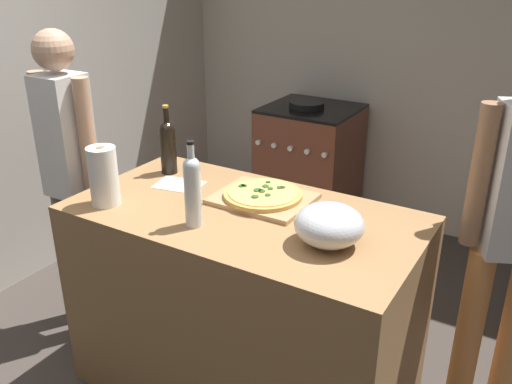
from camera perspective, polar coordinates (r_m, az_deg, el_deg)
name	(u,v)px	position (r m, az deg, el deg)	size (l,w,h in m)	color
ground_plane	(308,317)	(3.19, 5.41, -12.79)	(3.99, 3.40, 0.02)	#3F3833
kitchen_wall_rear	(409,47)	(3.99, 15.68, 14.35)	(3.99, 0.10, 2.60)	#BCB7AD
kitchen_wall_left	(63,55)	(3.71, -19.40, 13.30)	(0.10, 3.40, 2.60)	#BCB7AD
counter	(244,304)	(2.47, -1.23, -11.61)	(1.44, 0.76, 0.91)	#9E7247
cutting_board	(262,198)	(2.33, 0.63, -0.67)	(0.40, 0.32, 0.02)	tan
pizza	(262,194)	(2.32, 0.63, -0.20)	(0.34, 0.34, 0.03)	tan
mixing_bowl	(329,225)	(1.97, 7.62, -3.41)	(0.25, 0.25, 0.16)	#B2B2B7
paper_towel_roll	(104,176)	(2.34, -15.58, 1.59)	(0.12, 0.12, 0.25)	white
wine_bottle_green	(192,188)	(2.08, -6.63, 0.39)	(0.07, 0.07, 0.34)	silver
wine_bottle_dark	(168,145)	(2.63, -9.16, 4.90)	(0.08, 0.08, 0.33)	black
recipe_sheet	(179,185)	(2.52, -8.01, 0.76)	(0.21, 0.15, 0.00)	white
stove	(309,167)	(4.01, 5.56, 2.61)	(0.62, 0.61, 0.94)	brown
person_in_stripes	(71,171)	(2.84, -18.74, 2.05)	(0.36, 0.21, 1.57)	slate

